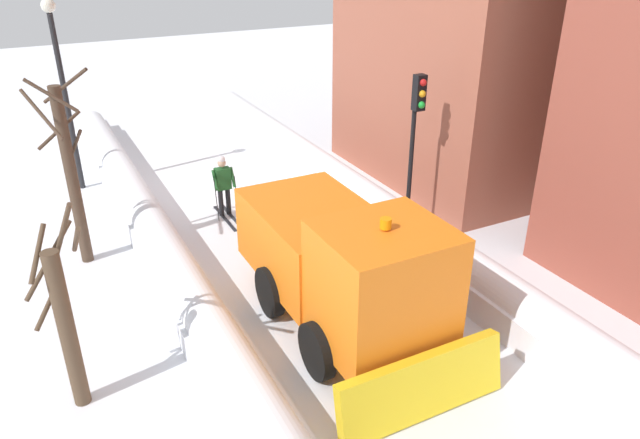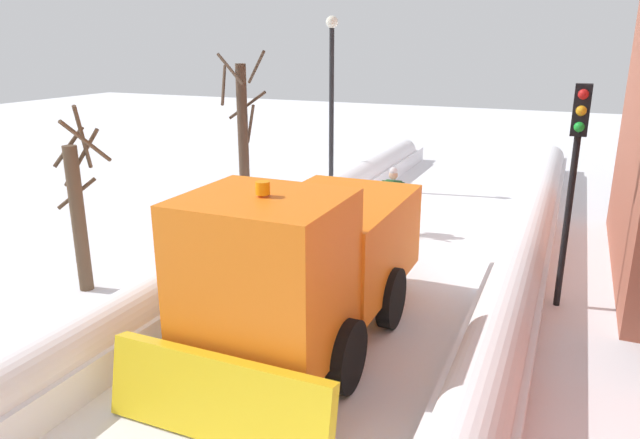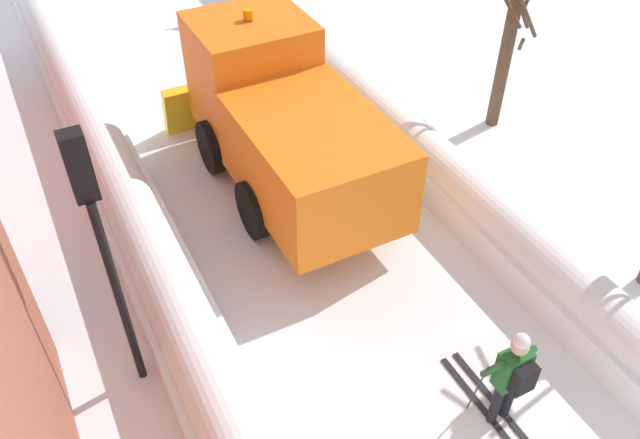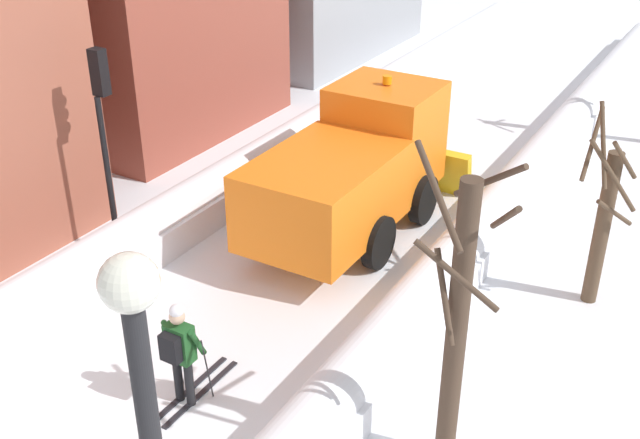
{
  "view_description": "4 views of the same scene",
  "coord_description": "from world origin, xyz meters",
  "px_view_note": "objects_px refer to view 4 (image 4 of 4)",
  "views": [
    {
      "loc": [
        5.27,
        17.32,
        7.46
      ],
      "look_at": [
        -0.31,
        6.48,
        1.47
      ],
      "focal_mm": 33.29,
      "sensor_mm": 36.0,
      "label": 1
    },
    {
      "loc": [
        -3.58,
        16.71,
        4.93
      ],
      "look_at": [
        1.24,
        5.65,
        1.25
      ],
      "focal_mm": 32.87,
      "sensor_mm": 36.0,
      "label": 2
    },
    {
      "loc": [
        -3.92,
        -1.03,
        8.16
      ],
      "look_at": [
        -0.37,
        5.85,
        1.32
      ],
      "focal_mm": 36.45,
      "sensor_mm": 36.0,
      "label": 3
    },
    {
      "loc": [
        7.12,
        -4.6,
        8.14
      ],
      "look_at": [
        0.77,
        6.15,
        1.49
      ],
      "focal_mm": 43.14,
      "sensor_mm": 36.0,
      "label": 4
    }
  ],
  "objects_px": {
    "traffic_light_pole": "(104,113)",
    "skier": "(180,350)",
    "bare_tree_mid": "(603,220)",
    "plow_truck": "(355,168)",
    "bare_tree_near": "(457,323)"
  },
  "relations": [
    {
      "from": "traffic_light_pole",
      "to": "skier",
      "type": "bearing_deg",
      "value": -36.05
    },
    {
      "from": "traffic_light_pole",
      "to": "bare_tree_mid",
      "type": "distance_m",
      "value": 9.53
    },
    {
      "from": "plow_truck",
      "to": "skier",
      "type": "distance_m",
      "value": 6.29
    },
    {
      "from": "plow_truck",
      "to": "traffic_light_pole",
      "type": "xyz_separation_m",
      "value": [
        -3.87,
        -3.16,
        1.5
      ]
    },
    {
      "from": "plow_truck",
      "to": "skier",
      "type": "height_order",
      "value": "plow_truck"
    },
    {
      "from": "plow_truck",
      "to": "bare_tree_mid",
      "type": "bearing_deg",
      "value": -2.34
    },
    {
      "from": "traffic_light_pole",
      "to": "bare_tree_mid",
      "type": "xyz_separation_m",
      "value": [
        8.97,
        2.95,
        -1.28
      ]
    },
    {
      "from": "plow_truck",
      "to": "bare_tree_mid",
      "type": "xyz_separation_m",
      "value": [
        5.1,
        -0.21,
        0.22
      ]
    },
    {
      "from": "traffic_light_pole",
      "to": "bare_tree_near",
      "type": "distance_m",
      "value": 8.5
    },
    {
      "from": "plow_truck",
      "to": "traffic_light_pole",
      "type": "distance_m",
      "value": 5.21
    },
    {
      "from": "traffic_light_pole",
      "to": "bare_tree_near",
      "type": "xyz_separation_m",
      "value": [
        8.19,
        -2.18,
        -0.61
      ]
    },
    {
      "from": "skier",
      "to": "traffic_light_pole",
      "type": "height_order",
      "value": "traffic_light_pole"
    },
    {
      "from": "plow_truck",
      "to": "traffic_light_pole",
      "type": "relative_size",
      "value": 1.41
    },
    {
      "from": "plow_truck",
      "to": "bare_tree_mid",
      "type": "relative_size",
      "value": 1.57
    },
    {
      "from": "skier",
      "to": "traffic_light_pole",
      "type": "relative_size",
      "value": 0.43
    }
  ]
}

